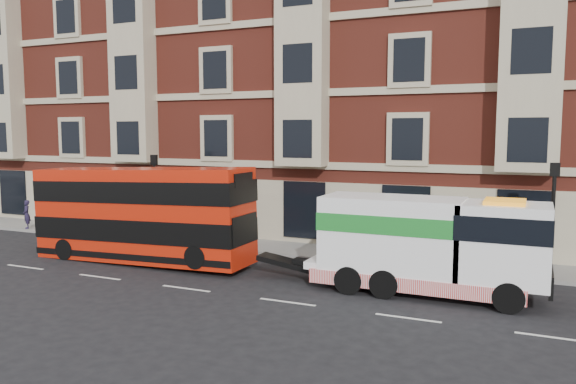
% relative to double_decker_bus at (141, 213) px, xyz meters
% --- Properties ---
extents(ground, '(120.00, 120.00, 0.00)m').
position_rel_double_decker_bus_xyz_m(ground, '(4.11, -2.75, -2.16)').
color(ground, black).
rests_on(ground, ground).
extents(sidewalk, '(90.00, 3.00, 0.15)m').
position_rel_double_decker_bus_xyz_m(sidewalk, '(4.11, 4.75, -2.08)').
color(sidewalk, slate).
rests_on(sidewalk, ground).
extents(victorian_terrace, '(45.00, 12.00, 20.40)m').
position_rel_double_decker_bus_xyz_m(victorian_terrace, '(4.61, 12.25, 7.91)').
color(victorian_terrace, maroon).
rests_on(victorian_terrace, ground).
extents(lamp_post_west, '(0.35, 0.15, 4.35)m').
position_rel_double_decker_bus_xyz_m(lamp_post_west, '(-1.89, 3.45, 0.52)').
color(lamp_post_west, black).
rests_on(lamp_post_west, sidewalk).
extents(lamp_post_east, '(0.35, 0.15, 4.35)m').
position_rel_double_decker_bus_xyz_m(lamp_post_east, '(16.11, 3.45, 0.52)').
color(lamp_post_east, black).
rests_on(lamp_post_east, sidewalk).
extents(double_decker_bus, '(10.07, 2.31, 4.07)m').
position_rel_double_decker_bus_xyz_m(double_decker_bus, '(0.00, 0.00, 0.00)').
color(double_decker_bus, red).
rests_on(double_decker_bus, ground).
extents(tow_truck, '(8.06, 2.38, 3.36)m').
position_rel_double_decker_bus_xyz_m(tow_truck, '(12.05, 0.00, -0.38)').
color(tow_truck, white).
rests_on(tow_truck, ground).
extents(pedestrian, '(0.71, 0.67, 1.63)m').
position_rel_double_decker_bus_xyz_m(pedestrian, '(-10.89, 3.52, -1.19)').
color(pedestrian, '#251D3A').
rests_on(pedestrian, sidewalk).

